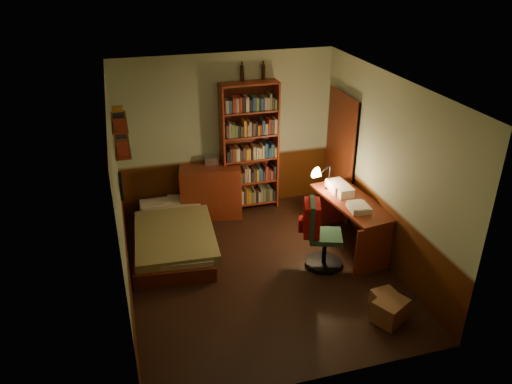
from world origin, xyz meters
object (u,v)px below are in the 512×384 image
object	(u,v)px
dresser	(211,191)
office_chair	(325,237)
desk	(351,224)
bed	(173,228)
mini_stereo	(212,160)
bookshelf	(249,148)
cardboard_box_a	(390,311)
cardboard_box_b	(384,299)
desk_lamp	(330,170)

from	to	relation	value
dresser	office_chair	size ratio (longest dim) A/B	1.06
dresser	desk	size ratio (longest dim) A/B	0.68
bed	dresser	size ratio (longest dim) A/B	2.04
dresser	mini_stereo	distance (m)	0.51
mini_stereo	bookshelf	size ratio (longest dim) A/B	0.10
office_chair	cardboard_box_a	xyz separation A→B (m)	(0.31, -1.29, -0.31)
desk	cardboard_box_b	world-z (taller)	desk
office_chair	cardboard_box_b	xyz separation A→B (m)	(0.38, -1.03, -0.36)
mini_stereo	cardboard_box_b	size ratio (longest dim) A/B	0.78
bed	cardboard_box_a	distance (m)	3.28
mini_stereo	cardboard_box_a	distance (m)	3.69
bookshelf	dresser	bearing A→B (deg)	-175.00
cardboard_box_b	cardboard_box_a	bearing A→B (deg)	-105.06
bookshelf	cardboard_box_b	size ratio (longest dim) A/B	7.44
cardboard_box_b	bed	bearing A→B (deg)	138.08
bed	bookshelf	distance (m)	1.84
dresser	cardboard_box_b	xyz separation A→B (m)	(1.61, -2.90, -0.33)
cardboard_box_a	dresser	bearing A→B (deg)	115.93
mini_stereo	desk	distance (m)	2.45
desk_lamp	cardboard_box_a	world-z (taller)	desk_lamp
cardboard_box_b	desk_lamp	bearing A→B (deg)	90.23
desk	cardboard_box_a	world-z (taller)	desk
dresser	desk	xyz separation A→B (m)	(1.77, -1.53, -0.05)
mini_stereo	office_chair	size ratio (longest dim) A/B	0.25
desk_lamp	office_chair	distance (m)	1.09
desk_lamp	cardboard_box_b	world-z (taller)	desk_lamp
bed	dresser	distance (m)	1.09
dresser	desk	distance (m)	2.34
desk	cardboard_box_b	bearing A→B (deg)	-104.75
desk	desk_lamp	xyz separation A→B (m)	(-0.18, 0.47, 0.69)
bookshelf	desk	world-z (taller)	bookshelf
dresser	cardboard_box_a	distance (m)	3.52
office_chair	cardboard_box_a	world-z (taller)	office_chair
desk_lamp	cardboard_box_a	distance (m)	2.30
desk	desk_lamp	distance (m)	0.85
dresser	mini_stereo	xyz separation A→B (m)	(0.05, 0.12, 0.49)
bookshelf	mini_stereo	bearing A→B (deg)	174.19
bed	office_chair	size ratio (longest dim) A/B	2.17
bed	office_chair	xyz separation A→B (m)	(1.96, -1.07, 0.16)
bookshelf	desk	bearing A→B (deg)	-57.91
office_chair	dresser	bearing A→B (deg)	142.35
bed	bookshelf	xyz separation A→B (m)	(1.41, 0.88, 0.78)
office_chair	desk_lamp	bearing A→B (deg)	84.44
mini_stereo	desk_lamp	world-z (taller)	desk_lamp
desk_lamp	cardboard_box_a	size ratio (longest dim) A/B	1.59
office_chair	cardboard_box_b	distance (m)	1.15
bookshelf	desk_lamp	xyz separation A→B (m)	(0.92, -1.14, -0.00)
desk_lamp	mini_stereo	bearing A→B (deg)	163.71
bed	bookshelf	world-z (taller)	bookshelf
bed	desk_lamp	size ratio (longest dim) A/B	3.28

